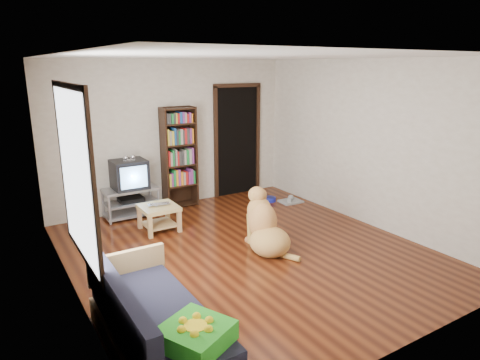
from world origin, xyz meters
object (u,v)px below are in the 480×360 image
dog_bowl (270,199)px  grey_rag (291,201)px  green_cushion (196,335)px  sofa (153,327)px  tv_stand (131,201)px  bookshelf (179,152)px  laptop (159,205)px  coffee_table (159,213)px  dog (265,227)px  crt_tv (129,174)px

dog_bowl → grey_rag: size_ratio=0.55×
green_cushion → sofa: bearing=76.1°
green_cushion → tv_stand: green_cushion is taller
green_cushion → bookshelf: 4.72m
laptop → dog_bowl: size_ratio=1.54×
laptop → coffee_table: bearing=100.6°
bookshelf → sofa: bookshelf is taller
tv_stand → sofa: sofa is taller
green_cushion → bookshelf: (1.80, 4.33, 0.50)m
grey_rag → bookshelf: bookshelf is taller
laptop → coffee_table: 0.14m
sofa → dog: (2.12, 1.32, 0.06)m
green_cushion → coffee_table: 3.54m
crt_tv → bookshelf: bearing=4.3°
laptop → crt_tv: crt_tv is taller
crt_tv → dog_bowl: bearing=-13.3°
laptop → dog: size_ratio=0.31×
grey_rag → bookshelf: size_ratio=0.22×
dog → grey_rag: bearing=42.2°
laptop → bookshelf: size_ratio=0.19×
sofa → grey_rag: bearing=36.8°
crt_tv → green_cushion: bearing=-101.3°
green_cushion → dog_bowl: bearing=22.2°
grey_rag → tv_stand: bearing=163.7°
dog_bowl → sofa: size_ratio=0.12×
grey_rag → laptop: bearing=-178.5°
coffee_table → bookshelf: bearing=50.3°
tv_stand → bookshelf: bearing=5.6°
coffee_table → laptop: bearing=-90.0°
green_cushion → dog: dog is taller
grey_rag → dog: dog is taller
crt_tv → dog: crt_tv is taller
sofa → tv_stand: bearing=75.0°
laptop → dog: (0.98, -1.43, -0.09)m
crt_tv → sofa: crt_tv is taller
laptop → sofa: (-1.14, -2.75, -0.15)m
dog_bowl → coffee_table: 2.36m
green_cushion → dog: size_ratio=0.44×
crt_tv → sofa: size_ratio=0.32×
tv_stand → crt_tv: bearing=90.0°
bookshelf → dog: bearing=-85.3°
laptop → dog_bowl: 2.38m
green_cushion → laptop: bearing=47.7°
coffee_table → dog: 1.76m
bookshelf → crt_tv: bearing=-175.7°
dog_bowl → sofa: bearing=-138.5°
laptop → dog_bowl: bearing=18.4°
crt_tv → coffee_table: 1.00m
coffee_table → dog: bearing=-55.9°
green_cushion → coffee_table: green_cushion is taller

